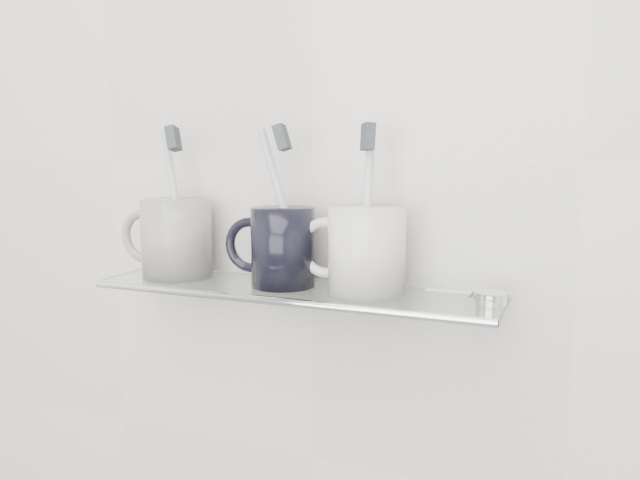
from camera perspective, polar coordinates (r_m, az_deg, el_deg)
The scene contains 18 objects.
wall_back at distance 0.80m, azimuth -0.75°, elevation 7.07°, with size 2.50×2.50×0.00m, color silver.
shelf_glass at distance 0.76m, azimuth -2.56°, elevation -4.66°, with size 0.50×0.12×0.01m, color silver.
shelf_rail at distance 0.71m, azimuth -4.45°, elevation -5.57°, with size 0.01×0.01×0.50m, color silver.
bracket_left at distance 0.91m, azimuth -13.40°, elevation -3.50°, with size 0.02×0.02×0.03m, color silver.
bracket_right at distance 0.75m, azimuth 13.79°, elevation -5.96°, with size 0.02×0.02×0.03m, color silver.
mug_left at distance 0.84m, azimuth -12.97°, elevation 0.17°, with size 0.09×0.09×0.10m, color white.
mug_left_handle at distance 0.87m, azimuth -15.75°, elevation 0.35°, with size 0.07×0.07×0.01m, color white.
toothbrush_left at distance 0.84m, azimuth -13.08°, elevation 3.54°, with size 0.01×0.01×0.19m, color silver.
bristles_left at distance 0.83m, azimuth -13.25°, elevation 9.02°, with size 0.01×0.02×0.03m, color #31373C.
mug_center at distance 0.76m, azimuth -3.41°, elevation -0.66°, with size 0.08×0.08×0.10m, color black.
mug_center_handle at distance 0.78m, azimuth -6.38°, elevation -0.46°, with size 0.07×0.07×0.01m, color black.
toothbrush_center at distance 0.76m, azimuth -3.45°, elevation 3.28°, with size 0.01×0.01×0.19m, color silver.
bristles_center at distance 0.76m, azimuth -3.50°, elevation 9.34°, with size 0.01×0.02×0.03m, color #31373C.
mug_right at distance 0.72m, azimuth 4.29°, elevation -0.96°, with size 0.09×0.09×0.10m, color silver.
mug_right_handle at distance 0.74m, azimuth 0.52°, elevation -0.72°, with size 0.07×0.07×0.01m, color silver.
toothbrush_right at distance 0.72m, azimuth 4.33°, elevation 3.00°, with size 0.01×0.01×0.19m, color silver.
bristles_right at distance 0.72m, azimuth 4.40°, elevation 9.40°, with size 0.01×0.02×0.03m, color #31373C.
chrome_cap at distance 0.70m, azimuth 15.37°, elevation -5.16°, with size 0.03×0.03×0.01m, color silver.
Camera 1 is at (0.31, 0.36, 1.27)m, focal length 35.00 mm.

